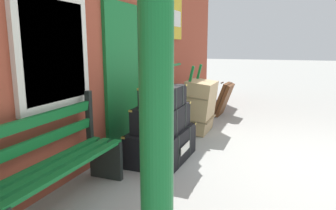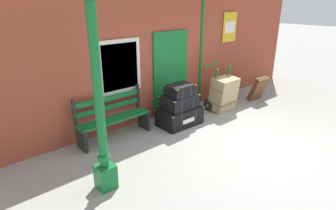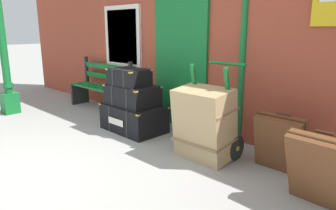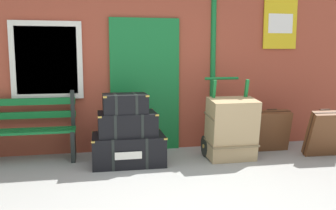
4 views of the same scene
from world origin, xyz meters
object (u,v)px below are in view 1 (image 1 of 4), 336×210
at_px(large_brown_trunk, 199,106).
at_px(suitcase_charcoal, 223,99).
at_px(porters_trolley, 189,116).
at_px(steamer_trunk_middle, 162,118).
at_px(steamer_trunk_top, 163,96).
at_px(suitcase_caramel, 193,104).
at_px(platform_bench, 55,164).
at_px(lamp_post, 157,146).
at_px(steamer_trunk_base, 162,144).

height_order(large_brown_trunk, suitcase_charcoal, large_brown_trunk).
bearing_deg(porters_trolley, large_brown_trunk, -90.00).
height_order(steamer_trunk_middle, porters_trolley, porters_trolley).
xyz_separation_m(steamer_trunk_top, suitcase_caramel, (2.36, 0.28, -0.54)).
distance_m(platform_bench, suitcase_charcoal, 4.51).
bearing_deg(lamp_post, porters_trolley, 14.57).
height_order(steamer_trunk_middle, large_brown_trunk, large_brown_trunk).
relative_size(steamer_trunk_base, steamer_trunk_middle, 1.26).
bearing_deg(platform_bench, steamer_trunk_base, -16.14).
bearing_deg(steamer_trunk_middle, suitcase_caramel, 6.00).
xyz_separation_m(steamer_trunk_middle, steamer_trunk_top, (-0.03, -0.03, 0.29)).
distance_m(steamer_trunk_base, steamer_trunk_middle, 0.37).
relative_size(platform_bench, large_brown_trunk, 1.73).
xyz_separation_m(steamer_trunk_middle, suitcase_charcoal, (2.93, -0.27, -0.22)).
xyz_separation_m(lamp_post, large_brown_trunk, (4.04, 0.87, -0.64)).
distance_m(porters_trolley, suitcase_caramel, 0.85).
bearing_deg(suitcase_charcoal, steamer_trunk_base, 174.59).
bearing_deg(suitcase_caramel, platform_bench, 176.99).
distance_m(steamer_trunk_top, suitcase_caramel, 2.44).
bearing_deg(steamer_trunk_middle, suitcase_charcoal, -5.29).
height_order(porters_trolley, large_brown_trunk, porters_trolley).
bearing_deg(suitcase_caramel, large_brown_trunk, -156.85).
bearing_deg(suitcase_caramel, suitcase_charcoal, -40.97).
distance_m(steamer_trunk_middle, large_brown_trunk, 1.52).
bearing_deg(steamer_trunk_top, porters_trolley, 3.78).
xyz_separation_m(steamer_trunk_middle, suitcase_caramel, (2.34, 0.25, -0.25)).
relative_size(steamer_trunk_base, large_brown_trunk, 1.11).
distance_m(steamer_trunk_base, suitcase_caramel, 2.34).
xyz_separation_m(steamer_trunk_base, steamer_trunk_top, (-0.04, -0.04, 0.66)).
bearing_deg(steamer_trunk_top, lamp_post, -159.26).
distance_m(steamer_trunk_base, steamer_trunk_top, 0.66).
xyz_separation_m(steamer_trunk_middle, large_brown_trunk, (1.51, -0.11, -0.12)).
bearing_deg(steamer_trunk_base, suitcase_caramel, 5.91).
relative_size(steamer_trunk_middle, large_brown_trunk, 0.88).
bearing_deg(porters_trolley, steamer_trunk_base, -177.59).
xyz_separation_m(lamp_post, suitcase_charcoal, (5.47, 0.71, -0.74)).
xyz_separation_m(steamer_trunk_base, suitcase_caramel, (2.32, 0.24, 0.12)).
xyz_separation_m(suitcase_caramel, suitcase_charcoal, (0.60, -0.52, 0.03)).
bearing_deg(porters_trolley, suitcase_charcoal, -13.42).
bearing_deg(lamp_post, large_brown_trunk, 12.20).
distance_m(steamer_trunk_base, porters_trolley, 1.50).
bearing_deg(porters_trolley, steamer_trunk_middle, -177.41).
xyz_separation_m(lamp_post, platform_bench, (1.02, 1.43, -0.66)).
height_order(platform_bench, steamer_trunk_base, platform_bench).
height_order(steamer_trunk_base, steamer_trunk_middle, steamer_trunk_middle).
relative_size(platform_bench, suitcase_charcoal, 2.19).
distance_m(platform_bench, porters_trolley, 3.06).
height_order(steamer_trunk_base, suitcase_caramel, suitcase_caramel).
bearing_deg(lamp_post, suitcase_caramel, 14.15).
height_order(steamer_trunk_middle, suitcase_charcoal, steamer_trunk_middle).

